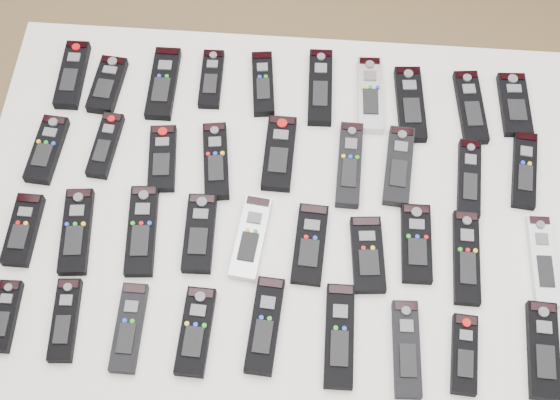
# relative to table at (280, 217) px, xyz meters

# --- Properties ---
(ground) EXTENTS (4.00, 4.00, 0.00)m
(ground) POSITION_rel_table_xyz_m (-0.08, 0.13, -0.72)
(ground) COLOR #94784B
(ground) RESTS_ON ground
(table) EXTENTS (1.25, 0.88, 0.78)m
(table) POSITION_rel_table_xyz_m (0.00, 0.00, 0.00)
(table) COLOR white
(table) RESTS_ON ground
(remote_0) EXTENTS (0.05, 0.17, 0.02)m
(remote_0) POSITION_rel_table_xyz_m (-0.49, 0.29, 0.07)
(remote_0) COLOR black
(remote_0) RESTS_ON table
(remote_1) EXTENTS (0.07, 0.15, 0.02)m
(remote_1) POSITION_rel_table_xyz_m (-0.40, 0.26, 0.07)
(remote_1) COLOR black
(remote_1) RESTS_ON table
(remote_2) EXTENTS (0.06, 0.19, 0.02)m
(remote_2) POSITION_rel_table_xyz_m (-0.28, 0.28, 0.07)
(remote_2) COLOR black
(remote_2) RESTS_ON table
(remote_3) EXTENTS (0.05, 0.15, 0.02)m
(remote_3) POSITION_rel_table_xyz_m (-0.18, 0.30, 0.07)
(remote_3) COLOR black
(remote_3) RESTS_ON table
(remote_4) EXTENTS (0.06, 0.17, 0.02)m
(remote_4) POSITION_rel_table_xyz_m (-0.06, 0.29, 0.07)
(remote_4) COLOR black
(remote_4) RESTS_ON table
(remote_5) EXTENTS (0.06, 0.19, 0.02)m
(remote_5) POSITION_rel_table_xyz_m (0.07, 0.29, 0.07)
(remote_5) COLOR black
(remote_5) RESTS_ON table
(remote_6) EXTENTS (0.06, 0.19, 0.02)m
(remote_6) POSITION_rel_table_xyz_m (0.18, 0.28, 0.07)
(remote_6) COLOR #B7B7BC
(remote_6) RESTS_ON table
(remote_7) EXTENTS (0.07, 0.19, 0.02)m
(remote_7) POSITION_rel_table_xyz_m (0.27, 0.26, 0.07)
(remote_7) COLOR black
(remote_7) RESTS_ON table
(remote_8) EXTENTS (0.07, 0.19, 0.02)m
(remote_8) POSITION_rel_table_xyz_m (0.40, 0.27, 0.07)
(remote_8) COLOR black
(remote_8) RESTS_ON table
(remote_9) EXTENTS (0.07, 0.16, 0.02)m
(remote_9) POSITION_rel_table_xyz_m (0.49, 0.28, 0.07)
(remote_9) COLOR black
(remote_9) RESTS_ON table
(remote_10) EXTENTS (0.07, 0.16, 0.02)m
(remote_10) POSITION_rel_table_xyz_m (-0.50, 0.09, 0.07)
(remote_10) COLOR black
(remote_10) RESTS_ON table
(remote_11) EXTENTS (0.06, 0.16, 0.02)m
(remote_11) POSITION_rel_table_xyz_m (-0.38, 0.11, 0.07)
(remote_11) COLOR black
(remote_11) RESTS_ON table
(remote_12) EXTENTS (0.07, 0.16, 0.02)m
(remote_12) POSITION_rel_table_xyz_m (-0.25, 0.09, 0.07)
(remote_12) COLOR black
(remote_12) RESTS_ON table
(remote_13) EXTENTS (0.07, 0.18, 0.02)m
(remote_13) POSITION_rel_table_xyz_m (-0.14, 0.09, 0.07)
(remote_13) COLOR black
(remote_13) RESTS_ON table
(remote_14) EXTENTS (0.06, 0.18, 0.02)m
(remote_14) POSITION_rel_table_xyz_m (-0.01, 0.12, 0.07)
(remote_14) COLOR black
(remote_14) RESTS_ON table
(remote_15) EXTENTS (0.05, 0.20, 0.02)m
(remote_15) POSITION_rel_table_xyz_m (0.14, 0.10, 0.07)
(remote_15) COLOR black
(remote_15) RESTS_ON table
(remote_16) EXTENTS (0.07, 0.19, 0.02)m
(remote_16) POSITION_rel_table_xyz_m (0.24, 0.10, 0.07)
(remote_16) COLOR black
(remote_16) RESTS_ON table
(remote_17) EXTENTS (0.06, 0.18, 0.02)m
(remote_17) POSITION_rel_table_xyz_m (0.39, 0.08, 0.07)
(remote_17) COLOR black
(remote_17) RESTS_ON table
(remote_18) EXTENTS (0.06, 0.18, 0.02)m
(remote_18) POSITION_rel_table_xyz_m (0.50, 0.11, 0.07)
(remote_18) COLOR black
(remote_18) RESTS_ON table
(remote_19) EXTENTS (0.05, 0.15, 0.02)m
(remote_19) POSITION_rel_table_xyz_m (-0.51, -0.10, 0.07)
(remote_19) COLOR black
(remote_19) RESTS_ON table
(remote_20) EXTENTS (0.07, 0.19, 0.02)m
(remote_20) POSITION_rel_table_xyz_m (-0.40, -0.10, 0.07)
(remote_20) COLOR black
(remote_20) RESTS_ON table
(remote_21) EXTENTS (0.07, 0.20, 0.02)m
(remote_21) POSITION_rel_table_xyz_m (-0.27, -0.08, 0.07)
(remote_21) COLOR black
(remote_21) RESTS_ON table
(remote_22) EXTENTS (0.06, 0.17, 0.02)m
(remote_22) POSITION_rel_table_xyz_m (-0.16, -0.08, 0.07)
(remote_22) COLOR black
(remote_22) RESTS_ON table
(remote_23) EXTENTS (0.07, 0.18, 0.02)m
(remote_23) POSITION_rel_table_xyz_m (-0.05, -0.08, 0.07)
(remote_23) COLOR #B7B7BC
(remote_23) RESTS_ON table
(remote_24) EXTENTS (0.07, 0.17, 0.02)m
(remote_24) POSITION_rel_table_xyz_m (0.07, -0.09, 0.07)
(remote_24) COLOR black
(remote_24) RESTS_ON table
(remote_25) EXTENTS (0.07, 0.16, 0.02)m
(remote_25) POSITION_rel_table_xyz_m (0.18, -0.10, 0.07)
(remote_25) COLOR black
(remote_25) RESTS_ON table
(remote_26) EXTENTS (0.06, 0.17, 0.02)m
(remote_26) POSITION_rel_table_xyz_m (0.28, -0.07, 0.07)
(remote_26) COLOR black
(remote_26) RESTS_ON table
(remote_27) EXTENTS (0.05, 0.20, 0.02)m
(remote_27) POSITION_rel_table_xyz_m (0.38, -0.10, 0.07)
(remote_27) COLOR black
(remote_27) RESTS_ON table
(remote_28) EXTENTS (0.05, 0.19, 0.02)m
(remote_28) POSITION_rel_table_xyz_m (0.52, -0.09, 0.07)
(remote_28) COLOR silver
(remote_28) RESTS_ON table
(remote_29) EXTENTS (0.05, 0.14, 0.02)m
(remote_29) POSITION_rel_table_xyz_m (-0.50, -0.28, 0.07)
(remote_29) COLOR black
(remote_29) RESTS_ON table
(remote_30) EXTENTS (0.06, 0.16, 0.02)m
(remote_30) POSITION_rel_table_xyz_m (-0.39, -0.28, 0.07)
(remote_30) COLOR black
(remote_30) RESTS_ON table
(remote_31) EXTENTS (0.05, 0.17, 0.02)m
(remote_31) POSITION_rel_table_xyz_m (-0.26, -0.29, 0.07)
(remote_31) COLOR black
(remote_31) RESTS_ON table
(remote_32) EXTENTS (0.06, 0.17, 0.02)m
(remote_32) POSITION_rel_table_xyz_m (-0.14, -0.29, 0.07)
(remote_32) COLOR black
(remote_32) RESTS_ON table
(remote_33) EXTENTS (0.06, 0.19, 0.02)m
(remote_33) POSITION_rel_table_xyz_m (-0.01, -0.26, 0.07)
(remote_33) COLOR black
(remote_33) RESTS_ON table
(remote_34) EXTENTS (0.06, 0.20, 0.02)m
(remote_34) POSITION_rel_table_xyz_m (0.13, -0.27, 0.07)
(remote_34) COLOR black
(remote_34) RESTS_ON table
(remote_35) EXTENTS (0.06, 0.18, 0.02)m
(remote_35) POSITION_rel_table_xyz_m (0.26, -0.29, 0.07)
(remote_35) COLOR black
(remote_35) RESTS_ON table
(remote_36) EXTENTS (0.05, 0.15, 0.02)m
(remote_36) POSITION_rel_table_xyz_m (0.36, -0.29, 0.07)
(remote_36) COLOR black
(remote_36) RESTS_ON table
(remote_37) EXTENTS (0.06, 0.19, 0.02)m
(remote_37) POSITION_rel_table_xyz_m (0.51, -0.27, 0.07)
(remote_37) COLOR black
(remote_37) RESTS_ON table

